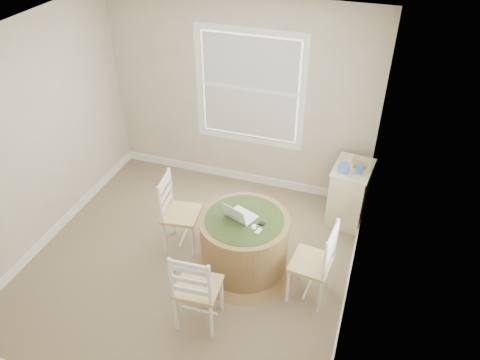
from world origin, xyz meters
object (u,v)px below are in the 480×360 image
(round_table, at_px, (244,241))
(corner_chest, at_px, (349,193))
(chair_near, at_px, (198,286))
(laptop, at_px, (240,215))
(chair_left, at_px, (182,214))
(chair_right, at_px, (311,262))

(round_table, distance_m, corner_chest, 1.58)
(chair_near, height_order, laptop, chair_near)
(chair_left, bearing_deg, chair_near, -155.56)
(chair_near, bearing_deg, laptop, -103.15)
(round_table, xyz_separation_m, laptop, (-0.05, 0.01, 0.35))
(round_table, relative_size, chair_left, 1.23)
(corner_chest, bearing_deg, round_table, -122.35)
(chair_left, xyz_separation_m, chair_right, (1.59, -0.30, 0.00))
(round_table, height_order, corner_chest, corner_chest)
(corner_chest, bearing_deg, chair_near, -113.48)
(laptop, bearing_deg, chair_right, -170.58)
(round_table, height_order, chair_left, chair_left)
(chair_right, xyz_separation_m, laptop, (-0.84, 0.19, 0.26))
(round_table, height_order, laptop, laptop)
(round_table, xyz_separation_m, chair_near, (-0.20, -0.85, 0.09))
(chair_right, bearing_deg, round_table, -96.48)
(chair_near, distance_m, laptop, 0.91)
(chair_near, xyz_separation_m, corner_chest, (1.17, 2.09, -0.08))
(chair_near, distance_m, chair_right, 1.18)
(chair_near, bearing_deg, corner_chest, -123.20)
(chair_left, height_order, laptop, chair_left)
(round_table, distance_m, chair_near, 0.87)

